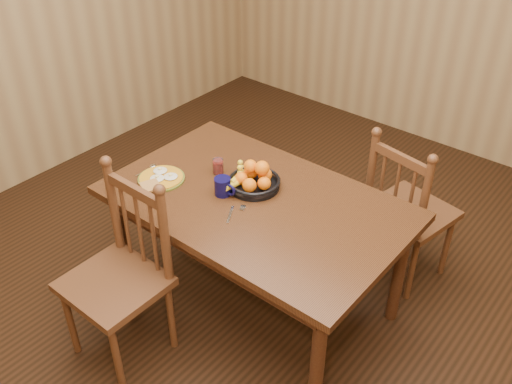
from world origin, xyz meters
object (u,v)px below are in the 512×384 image
Objects in this scene: chair_near at (120,276)px; breakfast_plate at (161,178)px; dining_table at (256,212)px; chair_far at (407,211)px; fruit_bowl at (253,179)px; coffee_mug at (223,186)px.

chair_near is 3.45× the size of breakfast_plate.
dining_table is 0.58m from breakfast_plate.
chair_far is 1.70m from chair_near.
chair_far is 3.09× the size of fruit_bowl.
chair_near is at bearing -106.71° from fruit_bowl.
breakfast_plate is at bearing 112.68° from chair_near.
chair_near is 7.83× the size of coffee_mug.
dining_table is 0.95m from chair_far.
chair_near reaches higher than coffee_mug.
coffee_mug is 0.18m from fruit_bowl.
chair_near is 0.71m from coffee_mug.
breakfast_plate is 2.27× the size of coffee_mug.
coffee_mug is (-0.71, -0.84, 0.31)m from chair_far.
dining_table is 0.23m from coffee_mug.
fruit_bowl is at bearing 73.50° from chair_near.
chair_far is (0.54, 0.76, -0.18)m from dining_table.
coffee_mug is (0.16, 0.63, 0.29)m from chair_near.
fruit_bowl reaches higher than breakfast_plate.
chair_far is 0.96× the size of chair_near.
breakfast_plate is 0.39m from coffee_mug.
breakfast_plate is 0.94× the size of fruit_bowl.
dining_table is 11.98× the size of coffee_mug.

